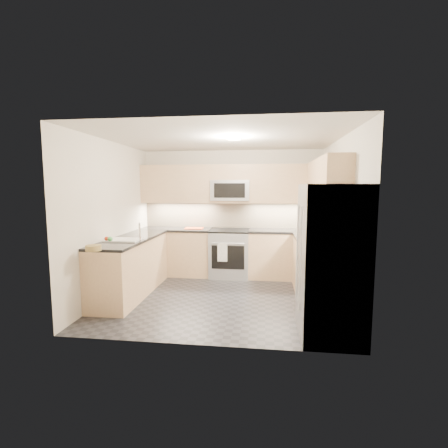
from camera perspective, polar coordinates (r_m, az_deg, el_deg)
floor at (r=5.35m, az=-0.47°, el=-12.77°), size 3.60×3.20×0.00m
ceiling at (r=5.10m, az=-0.50°, el=14.79°), size 3.60×3.20×0.02m
wall_back at (r=6.66m, az=1.33°, el=2.07°), size 3.60×0.02×2.50m
wall_front at (r=3.50m, az=-3.93°, el=-1.98°), size 3.60×0.02×2.50m
wall_left at (r=5.60m, az=-19.07°, el=0.87°), size 0.02×3.20×2.50m
wall_right at (r=5.16m, az=19.77°, el=0.38°), size 0.02×3.20×2.50m
base_cab_back_left at (r=6.67m, az=-8.34°, el=-4.92°), size 1.42×0.60×0.90m
base_cab_back_right at (r=6.45m, az=10.75°, el=-5.37°), size 1.42×0.60×0.90m
base_cab_right at (r=5.38m, az=15.94°, el=-7.89°), size 0.60×1.70×0.90m
base_cab_peninsula at (r=5.61m, az=-15.99°, el=-7.32°), size 0.60×2.00×0.90m
countertop_back_left at (r=6.60m, az=-8.41°, el=-0.92°), size 1.42×0.63×0.04m
countertop_back_right at (r=6.37m, az=10.84°, el=-1.23°), size 1.42×0.63×0.04m
countertop_right at (r=5.29m, az=16.10°, el=-2.95°), size 0.63×1.70×0.04m
countertop_peninsula at (r=5.52m, az=-16.14°, el=-2.57°), size 0.63×2.00×0.04m
upper_cab_back at (r=6.46m, az=1.18°, el=7.04°), size 3.60×0.35×0.75m
upper_cab_right at (r=5.36m, az=17.52°, el=6.85°), size 0.35×1.95×0.75m
backsplash_back at (r=6.65m, az=1.32°, el=1.60°), size 3.60×0.01×0.51m
backsplash_right at (r=5.60m, az=18.69°, el=0.32°), size 0.01×2.30×0.51m
gas_range at (r=6.45m, az=1.02°, el=-5.21°), size 0.76×0.65×0.91m
range_cooktop at (r=6.37m, az=1.02°, el=-1.16°), size 0.76×0.65×0.03m
oven_door_glass at (r=6.13m, az=0.69°, el=-5.88°), size 0.62×0.02×0.45m
oven_handle at (r=6.06m, az=0.67°, el=-3.43°), size 0.60×0.02×0.02m
microwave at (r=6.44m, az=1.16°, el=5.93°), size 0.76×0.40×0.40m
microwave_door at (r=6.23m, az=0.96°, el=5.91°), size 0.60×0.01×0.28m
refrigerator at (r=4.03m, az=18.27°, el=-6.25°), size 0.70×0.90×1.80m
fridge_handle_left at (r=3.78m, az=13.29°, el=-6.13°), size 0.02×0.02×1.20m
fridge_handle_right at (r=4.13m, az=12.75°, el=-5.04°), size 0.02×0.02×1.20m
sink_basin at (r=5.30m, az=-17.19°, el=-3.41°), size 0.52×0.38×0.16m
faucet at (r=5.16m, az=-14.63°, el=-1.33°), size 0.03×0.03×0.28m
utensil_bowl at (r=6.38m, az=14.60°, el=-0.44°), size 0.31×0.31×0.15m
cutting_board at (r=6.52m, az=-5.29°, el=-0.74°), size 0.36×0.25×0.01m
fruit_basket at (r=4.57m, az=-21.98°, el=-3.93°), size 0.25×0.25×0.07m
fruit_apple at (r=4.78m, az=-19.95°, el=-2.44°), size 0.06×0.06×0.06m
fruit_pear at (r=4.74m, az=-19.39°, el=-2.50°), size 0.07×0.07×0.07m
dish_towel_check at (r=6.08m, az=-0.29°, el=-5.02°), size 0.18×0.02×0.35m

